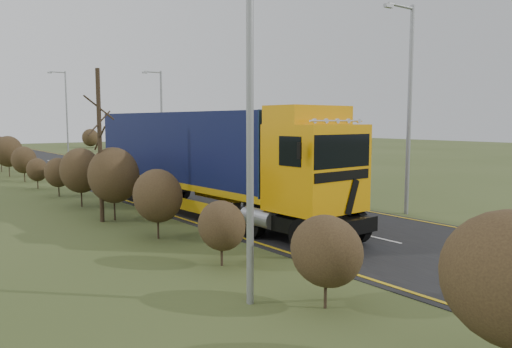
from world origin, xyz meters
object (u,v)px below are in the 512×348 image
object	(u,v)px
car_red_hatchback	(199,164)
streetlight_near	(408,101)
lorry	(208,155)
car_blue_sedan	(166,158)
speed_sign	(257,160)

from	to	relation	value
car_red_hatchback	streetlight_near	world-z (taller)	streetlight_near
lorry	streetlight_near	world-z (taller)	streetlight_near
lorry	car_blue_sedan	xyz separation A→B (m)	(8.77, 21.49, -1.81)
lorry	car_blue_sedan	distance (m)	23.28
speed_sign	streetlight_near	bearing A→B (deg)	-93.99
speed_sign	lorry	bearing A→B (deg)	-139.02
lorry	car_red_hatchback	distance (m)	18.68
lorry	streetlight_near	distance (m)	8.76
lorry	car_red_hatchback	world-z (taller)	lorry
car_blue_sedan	speed_sign	bearing A→B (deg)	90.84
car_blue_sedan	speed_sign	xyz separation A→B (m)	(-1.21, -14.92, 0.86)
car_blue_sedan	speed_sign	size ratio (longest dim) A/B	1.97
car_red_hatchback	speed_sign	size ratio (longest dim) A/B	1.51
car_red_hatchback	car_blue_sedan	world-z (taller)	car_blue_sedan
streetlight_near	speed_sign	bearing A→B (deg)	86.01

